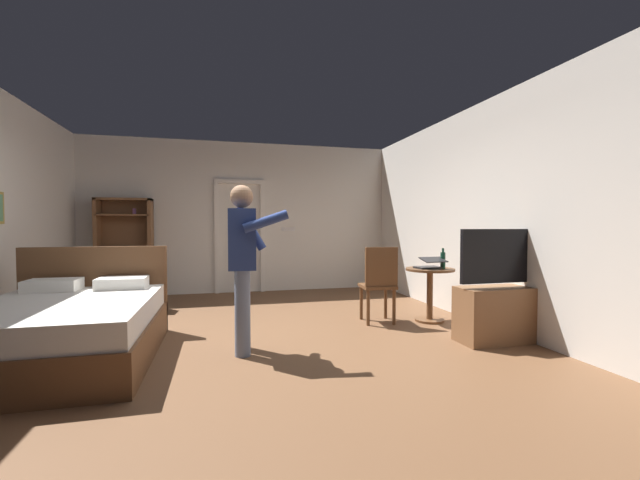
% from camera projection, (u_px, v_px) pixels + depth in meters
% --- Properties ---
extents(ground_plane, '(7.41, 7.41, 0.00)m').
position_uv_depth(ground_plane, '(261.00, 342.00, 4.29)').
color(ground_plane, brown).
extents(wall_back, '(5.90, 0.12, 2.84)m').
position_uv_depth(wall_back, '(242.00, 218.00, 7.56)').
color(wall_back, silver).
rests_on(wall_back, ground_plane).
extents(wall_right, '(0.12, 6.98, 2.84)m').
position_uv_depth(wall_right, '(492.00, 213.00, 4.95)').
color(wall_right, silver).
rests_on(wall_right, ground_plane).
extents(doorway_frame, '(0.93, 0.08, 2.13)m').
position_uv_depth(doorway_frame, '(240.00, 228.00, 7.48)').
color(doorway_frame, white).
rests_on(doorway_frame, ground_plane).
extents(bed, '(1.53, 2.01, 1.02)m').
position_uv_depth(bed, '(67.00, 328.00, 3.68)').
color(bed, brown).
rests_on(bed, ground_plane).
extents(bookshelf, '(0.90, 0.32, 1.74)m').
position_uv_depth(bookshelf, '(125.00, 244.00, 6.86)').
color(bookshelf, brown).
rests_on(bookshelf, ground_plane).
extents(tv_flatscreen, '(1.00, 0.40, 1.22)m').
position_uv_depth(tv_flatscreen, '(500.00, 307.00, 4.30)').
color(tv_flatscreen, brown).
rests_on(tv_flatscreen, ground_plane).
extents(side_table, '(0.63, 0.63, 0.70)m').
position_uv_depth(side_table, '(430.00, 286.00, 5.21)').
color(side_table, brown).
rests_on(side_table, ground_plane).
extents(laptop, '(0.34, 0.35, 0.15)m').
position_uv_depth(laptop, '(430.00, 265.00, 5.15)').
color(laptop, black).
rests_on(laptop, side_table).
extents(bottle_on_table, '(0.06, 0.06, 0.27)m').
position_uv_depth(bottle_on_table, '(443.00, 260.00, 5.16)').
color(bottle_on_table, '#16402C').
rests_on(bottle_on_table, side_table).
extents(wooden_chair, '(0.46, 0.46, 0.99)m').
position_uv_depth(wooden_chair, '(379.00, 281.00, 5.10)').
color(wooden_chair, brown).
rests_on(wooden_chair, ground_plane).
extents(person_blue_shirt, '(0.62, 0.57, 1.66)m').
position_uv_depth(person_blue_shirt, '(243.00, 257.00, 3.91)').
color(person_blue_shirt, slate).
rests_on(person_blue_shirt, ground_plane).
extents(suitcase_dark, '(0.51, 0.36, 0.45)m').
position_uv_depth(suitcase_dark, '(147.00, 296.00, 5.84)').
color(suitcase_dark, black).
rests_on(suitcase_dark, ground_plane).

